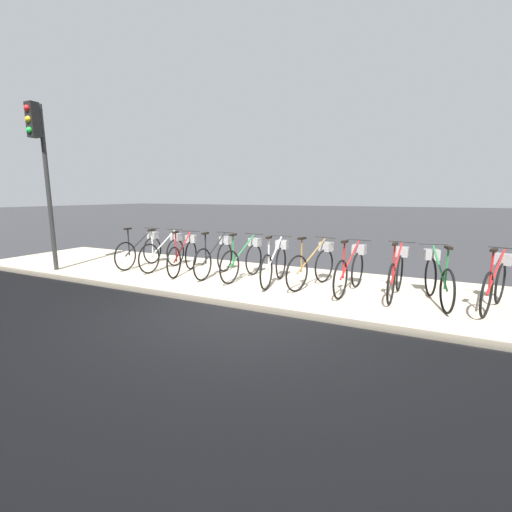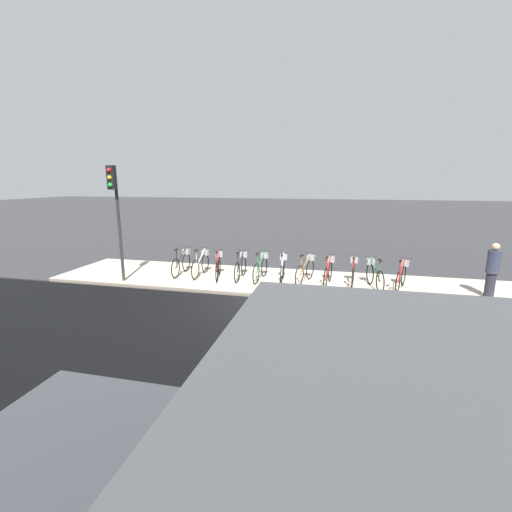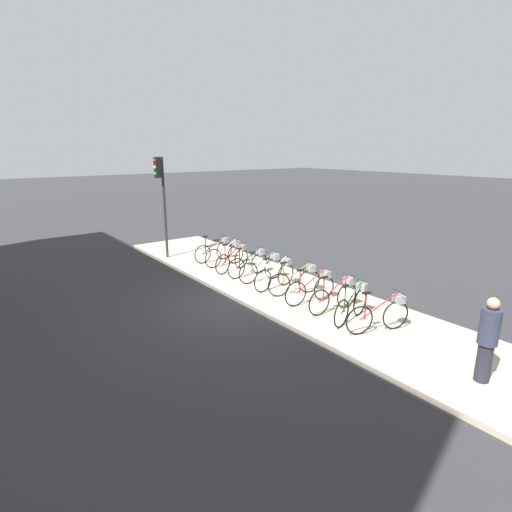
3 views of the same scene
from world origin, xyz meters
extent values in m
plane|color=#2D2D30|center=(0.00, 0.00, 0.00)|extent=(120.00, 120.00, 0.00)
cube|color=#B7A88E|center=(0.00, 1.61, 0.06)|extent=(16.16, 3.21, 0.12)
torus|color=black|center=(-3.73, 1.02, 0.47)|extent=(0.06, 0.70, 0.70)
torus|color=black|center=(-3.76, 1.97, 0.47)|extent=(0.06, 0.70, 0.70)
cylinder|color=black|center=(-3.74, 1.50, 0.75)|extent=(0.06, 0.98, 0.59)
cylinder|color=black|center=(-3.73, 1.15, 0.78)|extent=(0.03, 0.03, 0.63)
cube|color=black|center=(-3.73, 1.15, 1.12)|extent=(0.08, 0.20, 0.04)
cylinder|color=#262626|center=(-3.76, 1.97, 1.06)|extent=(0.46, 0.04, 0.02)
cube|color=gray|center=(-3.76, 2.02, 0.87)|extent=(0.25, 0.21, 0.18)
torus|color=black|center=(-2.99, 1.02, 0.47)|extent=(0.04, 0.70, 0.70)
torus|color=black|center=(-3.00, 1.98, 0.47)|extent=(0.04, 0.70, 0.70)
cylinder|color=beige|center=(-3.00, 1.50, 0.75)|extent=(0.04, 0.98, 0.59)
cylinder|color=beige|center=(-2.99, 1.15, 0.78)|extent=(0.03, 0.03, 0.63)
cube|color=black|center=(-2.99, 1.15, 1.12)|extent=(0.07, 0.20, 0.04)
cylinder|color=#262626|center=(-3.00, 1.98, 1.06)|extent=(0.46, 0.03, 0.02)
cube|color=gray|center=(-3.00, 2.03, 0.87)|extent=(0.24, 0.20, 0.18)
torus|color=black|center=(-2.16, 0.88, 0.47)|extent=(0.20, 0.69, 0.70)
torus|color=black|center=(-2.40, 1.82, 0.47)|extent=(0.20, 0.69, 0.70)
cylinder|color=red|center=(-2.28, 1.35, 0.75)|extent=(0.27, 0.96, 0.59)
cylinder|color=red|center=(-2.20, 1.01, 0.78)|extent=(0.04, 0.04, 0.63)
cube|color=black|center=(-2.20, 1.01, 1.12)|extent=(0.12, 0.21, 0.04)
cylinder|color=#262626|center=(-2.40, 1.82, 1.06)|extent=(0.45, 0.13, 0.02)
cube|color=gray|center=(-2.41, 1.86, 0.87)|extent=(0.28, 0.25, 0.18)
torus|color=black|center=(-1.49, 0.98, 0.47)|extent=(0.06, 0.70, 0.70)
torus|color=black|center=(-1.51, 1.94, 0.47)|extent=(0.06, 0.70, 0.70)
cylinder|color=black|center=(-1.50, 1.46, 0.75)|extent=(0.06, 0.98, 0.59)
cylinder|color=black|center=(-1.49, 1.11, 0.78)|extent=(0.03, 0.03, 0.63)
cube|color=black|center=(-1.49, 1.11, 1.12)|extent=(0.08, 0.20, 0.04)
cylinder|color=#262626|center=(-1.51, 1.94, 1.06)|extent=(0.46, 0.04, 0.02)
cube|color=gray|center=(-1.51, 1.99, 0.87)|extent=(0.25, 0.21, 0.18)
torus|color=black|center=(-0.83, 0.99, 0.47)|extent=(0.09, 0.70, 0.70)
torus|color=black|center=(-0.75, 1.95, 0.47)|extent=(0.09, 0.70, 0.70)
cylinder|color=#267238|center=(-0.79, 1.47, 0.75)|extent=(0.11, 0.98, 0.59)
cylinder|color=#267238|center=(-0.82, 1.12, 0.78)|extent=(0.03, 0.03, 0.63)
cube|color=black|center=(-0.82, 1.12, 1.12)|extent=(0.09, 0.21, 0.04)
cylinder|color=#262626|center=(-0.75, 1.95, 1.06)|extent=(0.46, 0.06, 0.02)
cube|color=gray|center=(-0.75, 2.00, 0.87)|extent=(0.26, 0.22, 0.18)
torus|color=black|center=(0.02, 0.89, 0.47)|extent=(0.09, 0.70, 0.70)
torus|color=black|center=(-0.05, 1.85, 0.47)|extent=(0.09, 0.70, 0.70)
cylinder|color=silver|center=(-0.02, 1.37, 0.75)|extent=(0.11, 0.98, 0.59)
cylinder|color=silver|center=(0.01, 1.02, 0.78)|extent=(0.03, 0.03, 0.63)
cube|color=black|center=(0.01, 1.02, 1.12)|extent=(0.09, 0.21, 0.04)
cylinder|color=#262626|center=(-0.05, 1.85, 1.06)|extent=(0.46, 0.06, 0.02)
cube|color=gray|center=(-0.06, 1.90, 0.87)|extent=(0.26, 0.22, 0.18)
torus|color=black|center=(0.59, 1.04, 0.47)|extent=(0.23, 0.68, 0.70)
torus|color=black|center=(0.86, 1.96, 0.47)|extent=(0.23, 0.68, 0.70)
cylinder|color=olive|center=(0.72, 1.50, 0.75)|extent=(0.31, 0.94, 0.59)
cylinder|color=olive|center=(0.62, 1.16, 0.78)|extent=(0.04, 0.04, 0.63)
cube|color=black|center=(0.62, 1.16, 1.12)|extent=(0.12, 0.21, 0.04)
cylinder|color=#262626|center=(0.86, 1.96, 1.06)|extent=(0.45, 0.15, 0.02)
cube|color=gray|center=(0.88, 2.01, 0.87)|extent=(0.29, 0.26, 0.18)
torus|color=black|center=(1.42, 0.91, 0.47)|extent=(0.13, 0.70, 0.70)
torus|color=black|center=(1.55, 1.86, 0.47)|extent=(0.13, 0.70, 0.70)
cylinder|color=red|center=(1.48, 1.39, 0.75)|extent=(0.16, 0.97, 0.59)
cylinder|color=red|center=(1.43, 1.04, 0.78)|extent=(0.04, 0.04, 0.63)
cube|color=black|center=(1.43, 1.04, 1.12)|extent=(0.10, 0.21, 0.04)
cylinder|color=#262626|center=(1.55, 1.86, 1.06)|extent=(0.46, 0.09, 0.02)
cube|color=gray|center=(1.55, 1.91, 0.87)|extent=(0.26, 0.23, 0.18)
torus|color=black|center=(2.23, 0.97, 0.47)|extent=(0.09, 0.70, 0.70)
torus|color=black|center=(2.31, 1.93, 0.47)|extent=(0.09, 0.70, 0.70)
cylinder|color=red|center=(2.27, 1.45, 0.75)|extent=(0.11, 0.98, 0.59)
cylinder|color=red|center=(2.24, 1.10, 0.78)|extent=(0.03, 0.03, 0.63)
cube|color=black|center=(2.24, 1.10, 1.12)|extent=(0.09, 0.20, 0.04)
cylinder|color=#262626|center=(2.31, 1.93, 1.06)|extent=(0.46, 0.06, 0.02)
cube|color=gray|center=(2.31, 1.98, 0.87)|extent=(0.26, 0.22, 0.18)
torus|color=black|center=(3.04, 0.89, 0.47)|extent=(0.19, 0.69, 0.70)
torus|color=black|center=(2.83, 1.82, 0.47)|extent=(0.19, 0.69, 0.70)
cylinder|color=#267238|center=(2.93, 1.36, 0.75)|extent=(0.24, 0.96, 0.59)
cylinder|color=#267238|center=(3.01, 1.02, 0.78)|extent=(0.04, 0.04, 0.63)
cube|color=black|center=(3.01, 1.02, 1.12)|extent=(0.11, 0.21, 0.04)
cylinder|color=#262626|center=(2.83, 1.82, 1.06)|extent=(0.45, 0.12, 0.02)
cube|color=gray|center=(2.82, 1.87, 0.87)|extent=(0.28, 0.25, 0.18)
torus|color=black|center=(3.54, 0.91, 0.47)|extent=(0.27, 0.67, 0.70)
torus|color=black|center=(3.86, 1.82, 0.47)|extent=(0.27, 0.67, 0.70)
cylinder|color=red|center=(3.70, 1.36, 0.75)|extent=(0.35, 0.93, 0.59)
cylinder|color=red|center=(3.59, 1.04, 0.78)|extent=(0.04, 0.04, 0.63)
cube|color=black|center=(3.59, 1.04, 1.12)|extent=(0.13, 0.21, 0.04)
cylinder|color=#262626|center=(3.86, 1.82, 1.06)|extent=(0.44, 0.18, 0.02)
cube|color=gray|center=(3.88, 1.86, 0.87)|extent=(0.29, 0.27, 0.18)
cylinder|color=#23232D|center=(6.11, 1.20, 0.49)|extent=(0.26, 0.26, 0.74)
cylinder|color=#2D3347|center=(6.11, 1.20, 1.19)|extent=(0.34, 0.34, 0.66)
sphere|color=tan|center=(6.11, 1.20, 1.63)|extent=(0.21, 0.21, 0.21)
cylinder|color=#2D2D2D|center=(-5.35, 0.35, 2.03)|extent=(0.10, 0.10, 3.82)
cube|color=black|center=(-5.35, 0.17, 3.56)|extent=(0.24, 0.20, 0.75)
sphere|color=red|center=(-5.35, 0.07, 3.79)|extent=(0.14, 0.14, 0.14)
sphere|color=gold|center=(-5.35, 0.07, 3.56)|extent=(0.14, 0.14, 0.14)
sphere|color=green|center=(-5.35, 0.07, 3.33)|extent=(0.14, 0.14, 0.14)
camera|label=1|loc=(2.58, -4.90, 1.90)|focal=24.00mm
camera|label=2|loc=(1.61, -9.62, 3.45)|focal=24.00mm
camera|label=3|loc=(8.78, -5.98, 4.22)|focal=28.00mm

